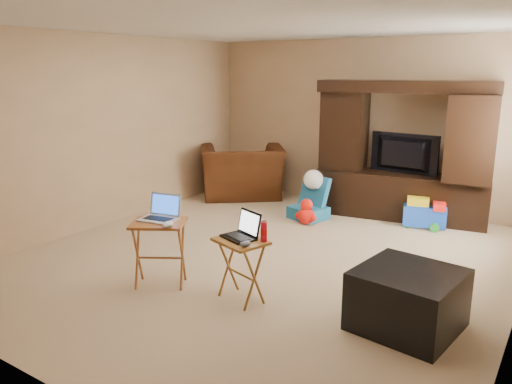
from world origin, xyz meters
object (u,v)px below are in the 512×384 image
Objects in this scene: plush_toy at (306,211)px; mouse_right at (245,244)px; tray_table_left at (160,254)px; water_bottle at (264,232)px; mouse_left at (168,224)px; laptop_left at (158,208)px; recliner at (242,171)px; television at (401,154)px; entertainment_center at (402,151)px; ottoman at (408,299)px; laptop_right at (238,226)px; child_rocker at (309,198)px; tray_table_right at (241,270)px; push_toy at (425,212)px.

plush_toy is 3.06× the size of mouse_right.
water_bottle is (1.03, 0.24, 0.34)m from tray_table_left.
mouse_left is 1.12× the size of mouse_right.
water_bottle is at bearing 1.44° from laptop_left.
television is at bearing 145.33° from recliner.
entertainment_center is 3.80m from tray_table_left.
ottoman is 1.55m from laptop_right.
water_bottle is (0.84, 0.31, -0.01)m from mouse_left.
entertainment_center is 6.92× the size of laptop_left.
entertainment_center is 0.06m from television.
television reaches higher than laptop_left.
water_bottle reaches higher than plush_toy.
entertainment_center reaches higher than tray_table_left.
laptop_right is (0.83, 0.15, -0.07)m from laptop_left.
mouse_right reaches higher than child_rocker.
plush_toy is at bearing 122.99° from laptop_right.
mouse_left is (-1.01, -3.62, -0.28)m from entertainment_center.
recliner is 2.16× the size of child_rocker.
television is 2.60m from recliner.
recliner is 7.35× the size of water_bottle.
recliner is at bearing 154.07° from plush_toy.
mouse_right is at bearing -9.08° from laptop_left.
television is 1.40m from child_rocker.
mouse_left reaches higher than tray_table_left.
entertainment_center is at bearing 40.63° from tray_table_left.
laptop_right is at bearing -165.56° from water_bottle.
water_bottle is at bearing 39.86° from tray_table_right.
tray_table_right is at bearing -76.33° from plush_toy.
ottoman is (2.08, -2.29, -0.06)m from child_rocker.
entertainment_center is 3.53m from mouse_right.
child_rocker is 0.94× the size of tray_table_left.
child_rocker is (-1.04, -0.77, -0.65)m from entertainment_center.
entertainment_center is 6.52× the size of plush_toy.
entertainment_center is at bearing 74.36° from mouse_left.
recliner is at bearing 10.45° from television.
tray_table_left is at bearing -151.80° from tray_table_right.
mouse_left is 0.90m from water_bottle.
tray_table_left is 0.86m from tray_table_right.
recliner reaches higher than tray_table_right.
tray_table_left is at bearing -177.49° from mouse_right.
tray_table_left is 1.12m from water_bottle.
plush_toy is 1.06× the size of laptop_left.
push_toy is 3.70m from laptop_left.
mouse_left is at bearing -171.80° from mouse_right.
plush_toy is at bearing 115.21° from recliner.
child_rocker is 2.87m from mouse_right.
entertainment_center is 3.86× the size of child_rocker.
laptop_left is (-1.23, -3.52, -0.19)m from entertainment_center.
water_bottle is at bearing 34.57° from laptop_right.
laptop_left is (-0.20, -2.75, 0.46)m from child_rocker.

